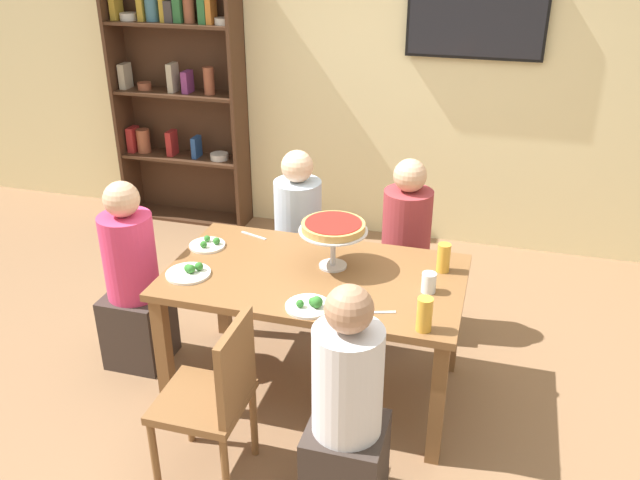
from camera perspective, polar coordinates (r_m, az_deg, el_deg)
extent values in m
plane|color=#846042|center=(3.93, -0.41, -12.36)|extent=(12.00, 12.00, 0.00)
cube|color=beige|center=(5.33, 6.40, 14.64)|extent=(8.00, 0.12, 2.80)
cube|color=brown|center=(3.53, -0.45, -3.17)|extent=(1.56, 0.89, 0.04)
cube|color=brown|center=(3.67, -13.14, -9.46)|extent=(0.07, 0.07, 0.70)
cube|color=brown|center=(3.32, 9.96, -13.55)|extent=(0.07, 0.07, 0.70)
cube|color=brown|center=(4.25, -8.30, -3.74)|extent=(0.07, 0.07, 0.70)
cube|color=brown|center=(3.95, 11.32, -6.55)|extent=(0.07, 0.07, 0.70)
cube|color=#422819|center=(6.01, -16.64, 12.10)|extent=(0.03, 0.30, 2.20)
cube|color=#422819|center=(5.52, -6.93, 11.82)|extent=(0.03, 0.30, 2.20)
cube|color=#422819|center=(5.87, -11.35, 12.35)|extent=(1.10, 0.02, 2.20)
cube|color=#422819|center=(6.09, -11.05, 2.05)|extent=(1.04, 0.28, 0.02)
cube|color=#422819|center=(5.89, -11.51, 6.94)|extent=(1.04, 0.28, 0.02)
cube|color=#422819|center=(5.74, -12.00, 12.12)|extent=(1.04, 0.28, 0.02)
cube|color=#422819|center=(5.64, -12.53, 17.54)|extent=(1.04, 0.28, 0.02)
cube|color=maroon|center=(6.08, -15.60, 8.27)|extent=(0.06, 0.13, 0.21)
cylinder|color=brown|center=(6.03, -14.79, 8.17)|extent=(0.11, 0.11, 0.20)
cube|color=maroon|center=(5.90, -12.49, 8.07)|extent=(0.05, 0.13, 0.21)
cube|color=navy|center=(5.81, -10.47, 7.79)|extent=(0.04, 0.13, 0.18)
cylinder|color=silver|center=(5.74, -8.56, 7.05)|extent=(0.15, 0.15, 0.05)
cube|color=#B2A88E|center=(5.95, -16.25, 13.27)|extent=(0.06, 0.13, 0.20)
cylinder|color=brown|center=(5.88, -14.72, 12.57)|extent=(0.11, 0.11, 0.06)
cube|color=#B2A88E|center=(5.73, -12.42, 13.36)|extent=(0.05, 0.13, 0.23)
cube|color=#7A3370|center=(5.68, -11.22, 13.07)|extent=(0.05, 0.13, 0.18)
cylinder|color=brown|center=(5.59, -9.43, 13.23)|extent=(0.09, 0.09, 0.22)
cube|color=#B7932D|center=(5.86, -17.00, 18.65)|extent=(0.05, 0.13, 0.24)
cylinder|color=silver|center=(5.82, -15.98, 17.83)|extent=(0.14, 0.14, 0.06)
cube|color=#B7932D|center=(5.74, -14.87, 18.40)|extent=(0.05, 0.11, 0.16)
cylinder|color=#3D7084|center=(5.70, -14.13, 18.69)|extent=(0.11, 0.11, 0.22)
cube|color=#B7932D|center=(5.65, -13.10, 18.54)|extent=(0.04, 0.12, 0.18)
cube|color=#3D3838|center=(5.62, -12.56, 18.48)|extent=(0.07, 0.13, 0.16)
cube|color=#2D6B38|center=(5.59, -11.94, 18.98)|extent=(0.06, 0.11, 0.26)
cylinder|color=brown|center=(5.55, -11.11, 18.73)|extent=(0.09, 0.09, 0.20)
cube|color=#2D6B38|center=(5.50, -9.83, 18.80)|extent=(0.06, 0.13, 0.21)
cube|color=orange|center=(5.47, -9.27, 18.92)|extent=(0.04, 0.12, 0.23)
cylinder|color=silver|center=(5.44, -8.17, 17.97)|extent=(0.15, 0.15, 0.05)
cube|color=black|center=(5.11, 13.20, 18.13)|extent=(0.98, 0.05, 0.60)
cube|color=black|center=(5.09, 13.18, 18.10)|extent=(0.94, 0.01, 0.56)
cube|color=#382D28|center=(4.36, 7.03, -4.72)|extent=(0.34, 0.34, 0.45)
cylinder|color=#993338|center=(4.14, 7.39, 0.93)|extent=(0.30, 0.30, 0.50)
sphere|color=tan|center=(4.00, 7.67, 5.47)|extent=(0.20, 0.20, 0.20)
cube|color=#382D28|center=(3.15, 2.19, -18.72)|extent=(0.34, 0.34, 0.45)
cylinder|color=silver|center=(2.84, 2.35, -11.90)|extent=(0.30, 0.30, 0.50)
sphere|color=#A87A5B|center=(2.64, 2.49, -5.89)|extent=(0.20, 0.20, 0.20)
cube|color=#382D28|center=(4.47, -1.79, -3.71)|extent=(0.34, 0.34, 0.45)
cylinder|color=silver|center=(4.25, -1.88, 1.85)|extent=(0.30, 0.30, 0.50)
sphere|color=beige|center=(4.12, -1.95, 6.29)|extent=(0.20, 0.20, 0.20)
cube|color=#382D28|center=(4.16, -15.12, -7.17)|extent=(0.34, 0.34, 0.45)
cylinder|color=#D63866|center=(3.93, -15.92, -1.35)|extent=(0.30, 0.30, 0.50)
sphere|color=tan|center=(3.79, -16.56, 3.36)|extent=(0.20, 0.20, 0.20)
cube|color=brown|center=(3.20, -10.00, -13.36)|extent=(0.40, 0.40, 0.04)
cube|color=brown|center=(3.00, -7.17, -10.68)|extent=(0.04, 0.36, 0.42)
cylinder|color=brown|center=(3.31, -13.90, -17.52)|extent=(0.04, 0.04, 0.41)
cylinder|color=brown|center=(3.53, -11.13, -13.89)|extent=(0.04, 0.04, 0.41)
cylinder|color=brown|center=(3.18, -8.05, -19.06)|extent=(0.04, 0.04, 0.41)
cylinder|color=brown|center=(3.41, -5.66, -15.12)|extent=(0.04, 0.04, 0.41)
cylinder|color=silver|center=(3.59, 1.10, -2.18)|extent=(0.15, 0.15, 0.01)
cylinder|color=silver|center=(3.54, 1.12, -0.69)|extent=(0.03, 0.03, 0.20)
cylinder|color=silver|center=(3.49, 1.13, 0.80)|extent=(0.36, 0.36, 0.01)
cylinder|color=tan|center=(3.48, 1.14, 1.15)|extent=(0.33, 0.33, 0.04)
cylinder|color=maroon|center=(3.47, 1.14, 1.47)|extent=(0.30, 0.30, 0.00)
cylinder|color=white|center=(3.85, -9.57, -0.45)|extent=(0.20, 0.20, 0.01)
sphere|color=#2D7028|center=(3.83, -8.81, -0.08)|extent=(0.04, 0.04, 0.04)
sphere|color=#2D7028|center=(3.81, -9.89, -0.37)|extent=(0.04, 0.04, 0.04)
sphere|color=#2D7028|center=(3.87, -9.59, 0.13)|extent=(0.04, 0.04, 0.04)
cylinder|color=white|center=(3.57, -11.15, -2.82)|extent=(0.23, 0.23, 0.01)
sphere|color=#2D7028|center=(3.55, -10.95, -2.43)|extent=(0.05, 0.05, 0.05)
sphere|color=#2D7028|center=(3.57, -10.27, -2.22)|extent=(0.05, 0.05, 0.05)
sphere|color=#2D7028|center=(3.56, -11.16, -2.37)|extent=(0.04, 0.04, 0.04)
cylinder|color=white|center=(3.23, -1.01, -5.66)|extent=(0.22, 0.22, 0.01)
sphere|color=#2D7028|center=(3.21, -0.60, -5.27)|extent=(0.04, 0.04, 0.04)
sphere|color=#2D7028|center=(3.20, -1.72, -5.43)|extent=(0.04, 0.04, 0.04)
sphere|color=#2D7028|center=(3.19, -0.27, -5.30)|extent=(0.06, 0.06, 0.06)
cylinder|color=gold|center=(3.57, 10.47, -1.49)|extent=(0.07, 0.07, 0.16)
cylinder|color=gold|center=(3.06, 8.88, -6.27)|extent=(0.07, 0.07, 0.16)
cylinder|color=white|center=(3.38, 9.24, -3.60)|extent=(0.07, 0.07, 0.10)
cube|color=silver|center=(3.94, -5.67, 0.39)|extent=(0.18, 0.07, 0.00)
cube|color=silver|center=(3.20, 4.87, -6.16)|extent=(0.18, 0.07, 0.00)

